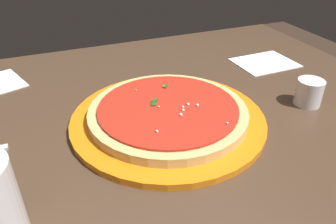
# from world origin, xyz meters

# --- Properties ---
(restaurant_table) EXTENTS (1.03, 0.75, 0.78)m
(restaurant_table) POSITION_xyz_m (0.00, 0.00, 0.62)
(restaurant_table) COLOR black
(restaurant_table) RESTS_ON ground_plane
(serving_plate) EXTENTS (0.34, 0.34, 0.01)m
(serving_plate) POSITION_xyz_m (0.01, -0.05, 0.78)
(serving_plate) COLOR orange
(serving_plate) RESTS_ON restaurant_table
(pizza) EXTENTS (0.27, 0.27, 0.02)m
(pizza) POSITION_xyz_m (0.01, -0.05, 0.80)
(pizza) COLOR #DBB26B
(pizza) RESTS_ON serving_plate
(cup_small_sauce) EXTENTS (0.05, 0.05, 0.05)m
(cup_small_sauce) POSITION_xyz_m (0.28, -0.09, 0.80)
(cup_small_sauce) COLOR silver
(cup_small_sauce) RESTS_ON restaurant_table
(napkin_folded_right) EXTENTS (0.14, 0.11, 0.00)m
(napkin_folded_right) POSITION_xyz_m (0.32, 0.10, 0.78)
(napkin_folded_right) COLOR white
(napkin_folded_right) RESTS_ON restaurant_table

